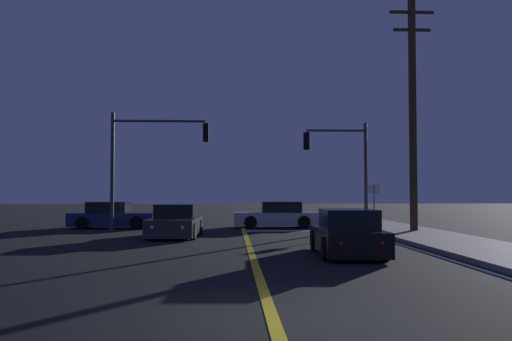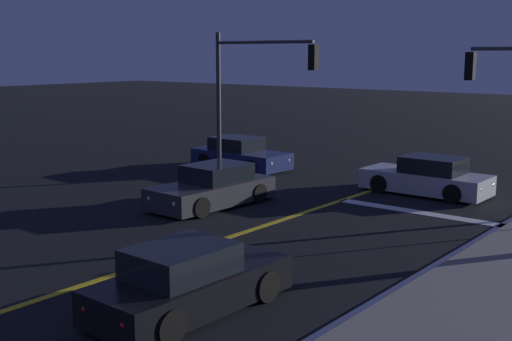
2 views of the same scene
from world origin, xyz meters
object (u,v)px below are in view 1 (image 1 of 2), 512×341
object	(u,v)px
car_distant_tail_black	(347,235)
car_far_approaching_charcoal	(176,223)
car_mid_block_navy	(112,217)
car_side_waiting_silver	(277,216)
traffic_signal_far_left	(148,151)
street_sign_corner	(374,199)
traffic_signal_near_right	(343,158)
utility_pole_right	(413,112)

from	to	relation	value
car_distant_tail_black	car_far_approaching_charcoal	xyz separation A→B (m)	(-5.65, 6.88, 0.00)
car_mid_block_navy	car_side_waiting_silver	bearing A→B (deg)	92.55
traffic_signal_far_left	street_sign_corner	size ratio (longest dim) A/B	2.57
traffic_signal_far_left	traffic_signal_near_right	bearing A→B (deg)	8.15
car_far_approaching_charcoal	traffic_signal_near_right	xyz separation A→B (m)	(8.03, 5.58, 3.00)
car_mid_block_navy	street_sign_corner	world-z (taller)	street_sign_corner
car_mid_block_navy	car_far_approaching_charcoal	world-z (taller)	same
car_mid_block_navy	traffic_signal_near_right	bearing A→B (deg)	90.35
utility_pole_right	traffic_signal_near_right	bearing A→B (deg)	118.43
traffic_signal_far_left	street_sign_corner	distance (m)	11.01
car_mid_block_navy	traffic_signal_near_right	world-z (taller)	traffic_signal_near_right
car_distant_tail_black	car_side_waiting_silver	bearing A→B (deg)	95.92
street_sign_corner	car_far_approaching_charcoal	bearing A→B (deg)	-162.68
car_side_waiting_silver	utility_pole_right	xyz separation A→B (m)	(5.66, -4.65, 4.83)
car_distant_tail_black	street_sign_corner	xyz separation A→B (m)	(3.27, 9.66, 0.92)
car_mid_block_navy	car_far_approaching_charcoal	bearing A→B (deg)	34.64
car_side_waiting_silver	traffic_signal_near_right	size ratio (longest dim) A/B	0.82
car_distant_tail_black	utility_pole_right	size ratio (longest dim) A/B	0.40
car_distant_tail_black	utility_pole_right	distance (m)	10.62
car_far_approaching_charcoal	utility_pole_right	bearing A→B (deg)	-170.29
car_distant_tail_black	traffic_signal_far_left	distance (m)	13.70
utility_pole_right	car_mid_block_navy	bearing A→B (deg)	162.19
utility_pole_right	street_sign_corner	xyz separation A→B (m)	(-1.40, 1.44, -3.91)
traffic_signal_near_right	utility_pole_right	size ratio (longest dim) A/B	0.52
car_far_approaching_charcoal	utility_pole_right	size ratio (longest dim) A/B	0.42
car_side_waiting_silver	street_sign_corner	distance (m)	5.41
traffic_signal_near_right	traffic_signal_far_left	world-z (taller)	traffic_signal_far_left
car_distant_tail_black	traffic_signal_near_right	bearing A→B (deg)	80.72
car_mid_block_navy	traffic_signal_near_right	size ratio (longest dim) A/B	0.81
car_mid_block_navy	car_far_approaching_charcoal	distance (m)	7.00
street_sign_corner	traffic_signal_far_left	bearing A→B (deg)	172.52
utility_pole_right	car_side_waiting_silver	bearing A→B (deg)	140.62
traffic_signal_near_right	utility_pole_right	xyz separation A→B (m)	(2.29, -4.24, 1.83)
car_far_approaching_charcoal	traffic_signal_far_left	world-z (taller)	traffic_signal_far_left
car_side_waiting_silver	traffic_signal_far_left	distance (m)	7.41
car_mid_block_navy	utility_pole_right	size ratio (longest dim) A/B	0.42
car_mid_block_navy	traffic_signal_near_right	distance (m)	12.21
car_mid_block_navy	traffic_signal_near_right	xyz separation A→B (m)	(11.83, -0.30, 3.00)
car_distant_tail_black	car_mid_block_navy	distance (m)	15.88
car_far_approaching_charcoal	traffic_signal_far_left	xyz separation A→B (m)	(-1.74, 4.18, 3.26)
car_far_approaching_charcoal	utility_pole_right	world-z (taller)	utility_pole_right
car_mid_block_navy	utility_pole_right	distance (m)	15.60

